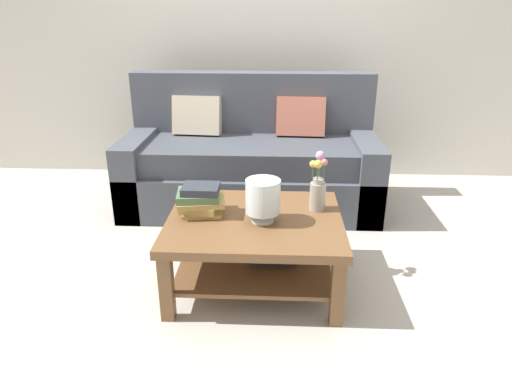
# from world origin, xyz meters

# --- Properties ---
(ground_plane) EXTENTS (10.00, 10.00, 0.00)m
(ground_plane) POSITION_xyz_m (0.00, 0.00, 0.00)
(ground_plane) COLOR #B7B2A8
(back_wall) EXTENTS (6.40, 0.12, 2.70)m
(back_wall) POSITION_xyz_m (0.00, 1.65, 1.35)
(back_wall) COLOR beige
(back_wall) RESTS_ON ground
(couch) EXTENTS (2.04, 0.90, 1.06)m
(couch) POSITION_xyz_m (-0.07, 0.81, 0.36)
(couch) COLOR #474C56
(couch) RESTS_ON ground
(coffee_table) EXTENTS (1.00, 0.85, 0.43)m
(coffee_table) POSITION_xyz_m (0.03, -0.44, 0.31)
(coffee_table) COLOR brown
(coffee_table) RESTS_ON ground
(book_stack_main) EXTENTS (0.30, 0.26, 0.18)m
(book_stack_main) POSITION_xyz_m (-0.30, -0.39, 0.52)
(book_stack_main) COLOR tan
(book_stack_main) RESTS_ON coffee_table
(glass_hurricane_vase) EXTENTS (0.20, 0.20, 0.25)m
(glass_hurricane_vase) POSITION_xyz_m (0.07, -0.48, 0.58)
(glass_hurricane_vase) COLOR silver
(glass_hurricane_vase) RESTS_ON coffee_table
(flower_pitcher) EXTENTS (0.10, 0.12, 0.36)m
(flower_pitcher) POSITION_xyz_m (0.39, -0.30, 0.57)
(flower_pitcher) COLOR #9E998E
(flower_pitcher) RESTS_ON coffee_table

